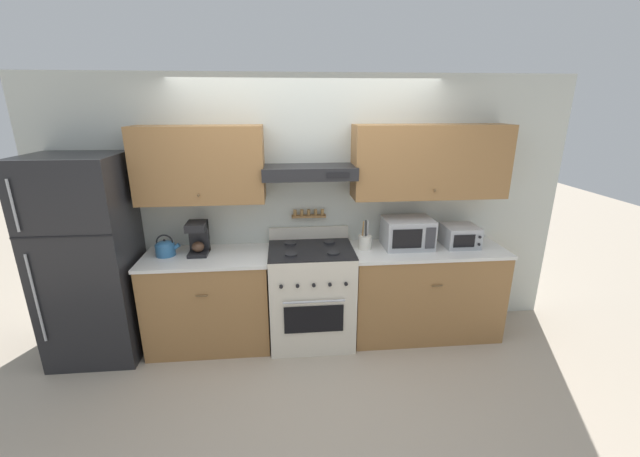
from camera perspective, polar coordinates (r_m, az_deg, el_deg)
The scene contains 11 objects.
ground_plane at distance 3.91m, azimuth -0.90°, elevation -17.95°, with size 16.00×16.00×0.00m, color #B2A38E.
wall_back at distance 3.84m, azimuth -0.55°, elevation 5.30°, with size 5.20×0.46×2.55m.
counter_left at distance 3.99m, azimuth -15.75°, elevation -9.98°, with size 1.16×0.62×0.93m.
counter_right at distance 4.16m, azimuth 14.88°, elevation -8.73°, with size 1.49×0.62×0.93m.
stove_range at distance 3.90m, azimuth -1.27°, elevation -9.57°, with size 0.80×0.67×1.09m.
refrigerator at distance 4.08m, azimuth -30.57°, elevation -4.01°, with size 0.77×0.69×1.88m.
tea_kettle at distance 3.90m, azimuth -21.56°, elevation -2.61°, with size 0.23×0.18×0.20m.
coffee_maker at distance 3.83m, azimuth -17.30°, elevation -1.23°, with size 0.18×0.23×0.31m.
microwave at distance 3.92m, azimuth 12.59°, elevation -0.61°, with size 0.47×0.36×0.29m.
utensil_crock at distance 3.82m, azimuth 6.53°, elevation -1.92°, with size 0.13×0.13×0.29m.
toaster_oven at distance 4.11m, azimuth 19.67°, elevation -1.00°, with size 0.32×0.32×0.20m.
Camera 1 is at (-0.24, -3.16, 2.28)m, focal length 22.00 mm.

